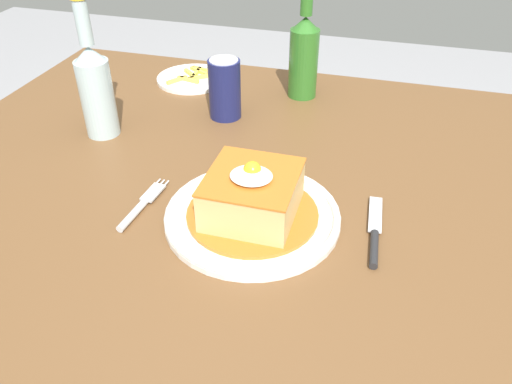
{
  "coord_description": "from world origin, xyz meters",
  "views": [
    {
      "loc": [
        0.2,
        -0.72,
        1.25
      ],
      "look_at": [
        0.02,
        -0.1,
        0.79
      ],
      "focal_mm": 36.11,
      "sensor_mm": 36.0,
      "label": 1
    }
  ],
  "objects_px": {
    "main_plate": "(252,215)",
    "side_plate_fries": "(193,78)",
    "beer_bottle_green": "(304,53)",
    "fork": "(139,207)",
    "beer_bottle_clear": "(95,87)",
    "knife": "(374,238)",
    "soda_can": "(225,89)"
  },
  "relations": [
    {
      "from": "fork",
      "to": "knife",
      "type": "relative_size",
      "value": 0.86
    },
    {
      "from": "knife",
      "to": "soda_can",
      "type": "distance_m",
      "value": 0.47
    },
    {
      "from": "fork",
      "to": "beer_bottle_clear",
      "type": "relative_size",
      "value": 0.53
    },
    {
      "from": "main_plate",
      "to": "beer_bottle_clear",
      "type": "bearing_deg",
      "value": 152.86
    },
    {
      "from": "main_plate",
      "to": "fork",
      "type": "distance_m",
      "value": 0.18
    },
    {
      "from": "soda_can",
      "to": "side_plate_fries",
      "type": "xyz_separation_m",
      "value": [
        -0.14,
        0.16,
        -0.06
      ]
    },
    {
      "from": "main_plate",
      "to": "beer_bottle_clear",
      "type": "distance_m",
      "value": 0.42
    },
    {
      "from": "main_plate",
      "to": "side_plate_fries",
      "type": "relative_size",
      "value": 1.6
    },
    {
      "from": "fork",
      "to": "soda_can",
      "type": "relative_size",
      "value": 1.14
    },
    {
      "from": "main_plate",
      "to": "knife",
      "type": "bearing_deg",
      "value": 0.17
    },
    {
      "from": "main_plate",
      "to": "beer_bottle_green",
      "type": "distance_m",
      "value": 0.48
    },
    {
      "from": "knife",
      "to": "beer_bottle_clear",
      "type": "height_order",
      "value": "beer_bottle_clear"
    },
    {
      "from": "knife",
      "to": "beer_bottle_green",
      "type": "bearing_deg",
      "value": 113.8
    },
    {
      "from": "beer_bottle_green",
      "to": "main_plate",
      "type": "bearing_deg",
      "value": -87.63
    },
    {
      "from": "main_plate",
      "to": "knife",
      "type": "distance_m",
      "value": 0.19
    },
    {
      "from": "beer_bottle_green",
      "to": "side_plate_fries",
      "type": "distance_m",
      "value": 0.29
    },
    {
      "from": "main_plate",
      "to": "beer_bottle_clear",
      "type": "height_order",
      "value": "beer_bottle_clear"
    },
    {
      "from": "fork",
      "to": "beer_bottle_clear",
      "type": "height_order",
      "value": "beer_bottle_clear"
    },
    {
      "from": "main_plate",
      "to": "soda_can",
      "type": "xyz_separation_m",
      "value": [
        -0.15,
        0.32,
        0.05
      ]
    },
    {
      "from": "main_plate",
      "to": "knife",
      "type": "relative_size",
      "value": 1.64
    },
    {
      "from": "fork",
      "to": "soda_can",
      "type": "height_order",
      "value": "soda_can"
    },
    {
      "from": "soda_can",
      "to": "side_plate_fries",
      "type": "distance_m",
      "value": 0.21
    },
    {
      "from": "knife",
      "to": "side_plate_fries",
      "type": "distance_m",
      "value": 0.67
    },
    {
      "from": "fork",
      "to": "beer_bottle_green",
      "type": "bearing_deg",
      "value": 72.02
    },
    {
      "from": "soda_can",
      "to": "main_plate",
      "type": "bearing_deg",
      "value": -64.62
    },
    {
      "from": "beer_bottle_green",
      "to": "side_plate_fries",
      "type": "relative_size",
      "value": 1.56
    },
    {
      "from": "beer_bottle_clear",
      "to": "fork",
      "type": "bearing_deg",
      "value": -49.2
    },
    {
      "from": "beer_bottle_clear",
      "to": "beer_bottle_green",
      "type": "bearing_deg",
      "value": 39.46
    },
    {
      "from": "main_plate",
      "to": "knife",
      "type": "xyz_separation_m",
      "value": [
        0.19,
        0.0,
        -0.0
      ]
    },
    {
      "from": "fork",
      "to": "side_plate_fries",
      "type": "height_order",
      "value": "side_plate_fries"
    },
    {
      "from": "beer_bottle_clear",
      "to": "soda_can",
      "type": "bearing_deg",
      "value": 33.13
    },
    {
      "from": "soda_can",
      "to": "beer_bottle_clear",
      "type": "bearing_deg",
      "value": -146.87
    }
  ]
}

